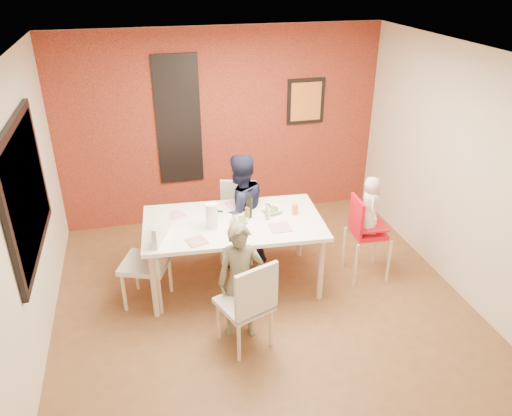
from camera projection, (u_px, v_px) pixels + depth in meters
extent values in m
plane|color=brown|center=(262.00, 303.00, 5.61)|extent=(4.50, 4.50, 0.00)
cube|color=silver|center=(264.00, 56.00, 4.38)|extent=(4.50, 4.50, 0.02)
cube|color=beige|center=(222.00, 127.00, 6.94)|extent=(4.50, 0.02, 2.70)
cube|color=beige|center=(357.00, 347.00, 3.05)|extent=(4.50, 0.02, 2.70)
cube|color=beige|center=(23.00, 220.00, 4.51)|extent=(0.02, 4.50, 2.70)
cube|color=beige|center=(461.00, 173.00, 5.48)|extent=(0.02, 4.50, 2.70)
cube|color=maroon|center=(222.00, 128.00, 6.92)|extent=(4.50, 0.02, 2.70)
cube|color=black|center=(25.00, 191.00, 4.60)|extent=(0.05, 1.70, 1.30)
cube|color=black|center=(27.00, 191.00, 4.60)|extent=(0.02, 1.55, 1.15)
cube|color=silver|center=(178.00, 121.00, 6.71)|extent=(0.55, 0.03, 1.70)
cube|color=black|center=(178.00, 121.00, 6.71)|extent=(0.60, 0.03, 1.76)
cube|color=black|center=(306.00, 101.00, 7.03)|extent=(0.54, 0.03, 0.64)
cube|color=orange|center=(306.00, 102.00, 7.02)|extent=(0.44, 0.01, 0.54)
cube|color=white|center=(233.00, 223.00, 5.59)|extent=(2.07, 1.26, 0.04)
cylinder|color=beige|center=(154.00, 285.00, 5.24)|extent=(0.07, 0.07, 0.79)
cylinder|color=beige|center=(155.00, 241.00, 6.05)|extent=(0.07, 0.07, 0.79)
cylinder|color=beige|center=(321.00, 269.00, 5.51)|extent=(0.07, 0.07, 0.79)
cylinder|color=beige|center=(300.00, 228.00, 6.33)|extent=(0.07, 0.07, 0.79)
cube|color=beige|center=(244.00, 304.00, 4.83)|extent=(0.59, 0.59, 0.05)
cube|color=beige|center=(257.00, 293.00, 4.56)|extent=(0.45, 0.20, 0.52)
cylinder|color=beige|center=(250.00, 307.00, 5.18)|extent=(0.04, 0.04, 0.45)
cylinder|color=beige|center=(271.00, 327.00, 4.90)|extent=(0.04, 0.04, 0.45)
cylinder|color=beige|center=(219.00, 321.00, 4.99)|extent=(0.04, 0.04, 0.45)
cylinder|color=beige|center=(239.00, 342.00, 4.71)|extent=(0.04, 0.04, 0.45)
cube|color=silver|center=(237.00, 225.00, 6.27)|extent=(0.57, 0.57, 0.05)
cube|color=silver|center=(238.00, 199.00, 6.33)|extent=(0.45, 0.17, 0.52)
cylinder|color=#C9B395|center=(222.00, 249.00, 6.22)|extent=(0.04, 0.04, 0.45)
cylinder|color=#C9B395|center=(225.00, 234.00, 6.55)|extent=(0.04, 0.04, 0.45)
cylinder|color=#C9B395|center=(251.00, 249.00, 6.20)|extent=(0.04, 0.04, 0.45)
cylinder|color=#C9B395|center=(253.00, 235.00, 6.53)|extent=(0.04, 0.04, 0.45)
cube|color=silver|center=(145.00, 263.00, 5.42)|extent=(0.63, 0.63, 0.06)
cube|color=silver|center=(163.00, 243.00, 5.27)|extent=(0.22, 0.47, 0.56)
cylinder|color=beige|center=(136.00, 271.00, 5.74)|extent=(0.04, 0.04, 0.48)
cylinder|color=beige|center=(170.00, 274.00, 5.69)|extent=(0.04, 0.04, 0.48)
cylinder|color=beige|center=(124.00, 292.00, 5.39)|extent=(0.04, 0.04, 0.48)
cylinder|color=beige|center=(160.00, 295.00, 5.34)|extent=(0.04, 0.04, 0.48)
cube|color=red|center=(368.00, 232.00, 5.85)|extent=(0.38, 0.38, 0.05)
cube|color=red|center=(357.00, 216.00, 5.71)|extent=(0.05, 0.36, 0.43)
cube|color=red|center=(369.00, 225.00, 5.80)|extent=(0.38, 0.38, 0.02)
cylinder|color=beige|center=(389.00, 262.00, 5.84)|extent=(0.03, 0.03, 0.56)
cylinder|color=beige|center=(356.00, 266.00, 5.78)|extent=(0.03, 0.03, 0.56)
cylinder|color=beige|center=(375.00, 244.00, 6.20)|extent=(0.03, 0.03, 0.56)
cylinder|color=beige|center=(344.00, 248.00, 6.13)|extent=(0.03, 0.03, 0.56)
imported|color=#605D45|center=(241.00, 281.00, 4.90)|extent=(0.51, 0.38, 1.26)
imported|color=black|center=(240.00, 212.00, 6.01)|extent=(0.86, 0.77, 1.46)
imported|color=silver|center=(370.00, 205.00, 5.68)|extent=(0.29, 0.38, 0.68)
cube|color=silver|center=(197.00, 241.00, 5.18)|extent=(0.24, 0.24, 0.01)
cube|color=white|center=(237.00, 204.00, 5.94)|extent=(0.26, 0.26, 0.01)
cube|color=white|center=(280.00, 227.00, 5.44)|extent=(0.23, 0.23, 0.01)
cube|color=white|center=(174.00, 215.00, 5.70)|extent=(0.27, 0.27, 0.01)
imported|color=silver|center=(239.00, 221.00, 5.54)|extent=(0.21, 0.21, 0.05)
imported|color=white|center=(272.00, 210.00, 5.76)|extent=(0.27, 0.27, 0.05)
cylinder|color=black|center=(249.00, 207.00, 5.61)|extent=(0.07, 0.07, 0.25)
cylinder|color=silver|center=(235.00, 222.00, 5.34)|extent=(0.08, 0.08, 0.22)
cylinder|color=silver|center=(268.00, 212.00, 5.59)|extent=(0.06, 0.06, 0.18)
cylinder|color=white|center=(212.00, 216.00, 5.39)|extent=(0.13, 0.13, 0.29)
cylinder|color=red|center=(247.00, 214.00, 5.58)|extent=(0.04, 0.04, 0.15)
cylinder|color=#2D6A23|center=(249.00, 213.00, 5.61)|extent=(0.03, 0.03, 0.14)
cylinder|color=brown|center=(247.00, 214.00, 5.57)|extent=(0.04, 0.04, 0.16)
cylinder|color=orange|center=(295.00, 210.00, 5.70)|extent=(0.07, 0.07, 0.12)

